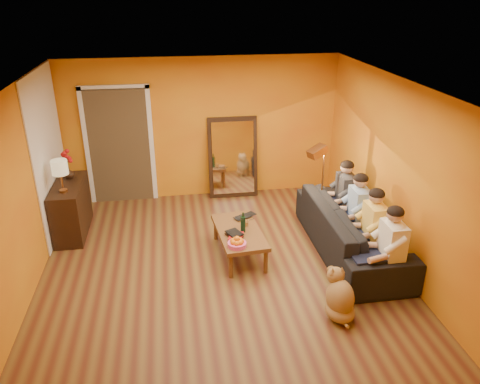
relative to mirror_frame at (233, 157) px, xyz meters
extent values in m
cube|color=brown|center=(-0.55, -2.63, -0.76)|extent=(5.00, 5.50, 0.00)
cube|color=white|center=(-0.55, -2.63, 1.84)|extent=(5.00, 5.50, 0.00)
cube|color=orange|center=(-0.55, 0.12, 0.54)|extent=(5.00, 0.00, 2.60)
cube|color=orange|center=(-3.05, -2.63, 0.54)|extent=(0.00, 5.50, 2.60)
cube|color=orange|center=(1.95, -2.63, 0.54)|extent=(0.00, 5.50, 2.60)
cube|color=white|center=(-3.04, -0.88, 0.54)|extent=(0.02, 1.90, 2.58)
cube|color=#3F2D19|center=(-2.05, 0.20, 0.29)|extent=(1.06, 0.30, 2.10)
cube|color=white|center=(-2.62, 0.08, 0.29)|extent=(0.08, 0.06, 2.20)
cube|color=white|center=(-1.48, 0.08, 0.29)|extent=(0.08, 0.06, 2.20)
cube|color=white|center=(-2.05, 0.08, 1.36)|extent=(1.22, 0.06, 0.08)
cube|color=black|center=(0.00, 0.00, 0.00)|extent=(0.92, 0.27, 1.51)
cube|color=white|center=(0.00, -0.04, 0.00)|extent=(0.78, 0.21, 1.35)
cube|color=black|center=(-2.79, -1.08, -0.34)|extent=(0.44, 1.18, 0.85)
imported|color=black|center=(1.45, -2.36, -0.39)|extent=(2.55, 1.00, 0.74)
cylinder|color=black|center=(-0.18, -2.26, -0.18)|extent=(0.07, 0.07, 0.31)
imported|color=#B27F3F|center=(-0.11, -2.09, -0.30)|extent=(0.11, 0.11, 0.08)
imported|color=black|center=(-0.05, -1.86, -0.33)|extent=(0.44, 0.38, 0.03)
imported|color=black|center=(-0.41, -2.41, -0.33)|extent=(0.27, 0.30, 0.02)
imported|color=#B11414|center=(-0.40, -2.40, -0.31)|extent=(0.26, 0.31, 0.02)
imported|color=black|center=(-0.41, -2.42, -0.29)|extent=(0.27, 0.30, 0.02)
imported|color=black|center=(-2.79, -0.83, 0.18)|extent=(0.17, 0.17, 0.18)
camera|label=1|loc=(-1.15, -8.18, 2.97)|focal=35.00mm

